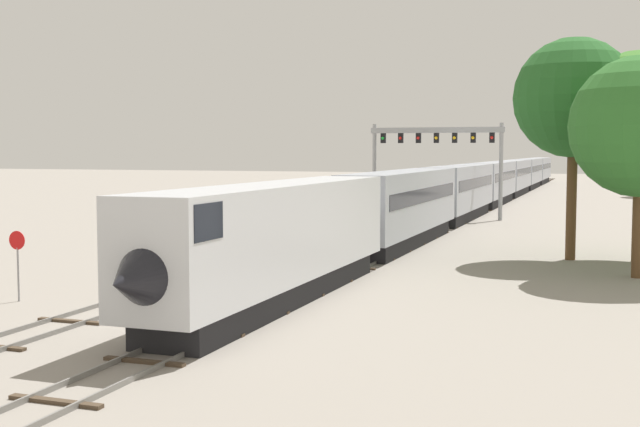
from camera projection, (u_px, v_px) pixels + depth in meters
The scene contains 7 objects.
ground_plane at pixel (184, 318), 29.88m from camera, with size 400.00×400.00×0.00m, color gray.
track_main at pixel (482, 209), 85.59m from camera, with size 2.60×200.00×0.16m.
track_near at pixel (381, 223), 68.63m from camera, with size 2.60×160.00×0.16m.
passenger_train at pixel (493, 182), 93.04m from camera, with size 3.04×148.71×4.80m.
signal_gantry at pixel (436, 148), 73.43m from camera, with size 12.10×0.49×8.55m.
stop_sign at pixel (18, 256), 33.10m from camera, with size 0.76×0.08×2.88m.
trackside_tree_mid at pixel (574, 98), 45.27m from camera, with size 6.66×6.66×12.37m.
Camera 1 is at (14.52, -26.15, 6.11)m, focal length 46.00 mm.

